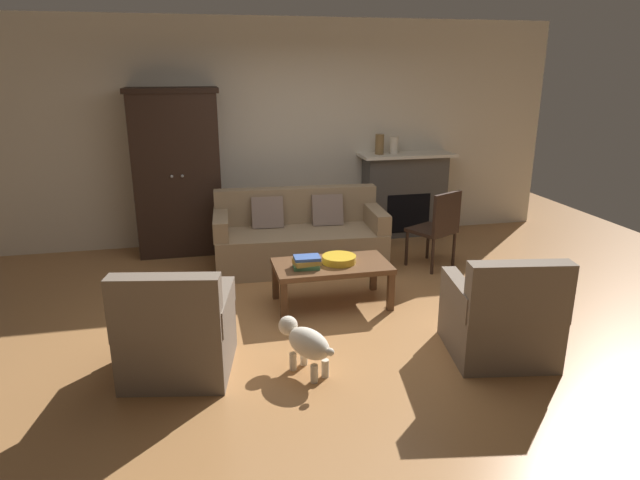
{
  "coord_description": "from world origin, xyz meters",
  "views": [
    {
      "loc": [
        -1.2,
        -4.61,
        2.22
      ],
      "look_at": [
        -0.01,
        0.58,
        0.55
      ],
      "focal_mm": 31.15,
      "sensor_mm": 36.0,
      "label": 1
    }
  ],
  "objects_px": {
    "armoire": "(177,172)",
    "dog": "(306,342)",
    "fruit_bowl": "(339,259)",
    "mantel_vase_cream": "(394,145)",
    "side_chair_wooden": "(438,225)",
    "fireplace": "(404,194)",
    "mantel_vase_bronze": "(380,144)",
    "couch": "(299,239)",
    "armchair_near_left": "(177,335)",
    "armchair_near_right": "(501,319)",
    "book_stack": "(307,262)",
    "coffee_table": "(332,269)"
  },
  "relations": [
    {
      "from": "coffee_table",
      "to": "side_chair_wooden",
      "type": "distance_m",
      "value": 1.59
    },
    {
      "from": "fireplace",
      "to": "mantel_vase_bronze",
      "type": "height_order",
      "value": "mantel_vase_bronze"
    },
    {
      "from": "dog",
      "to": "mantel_vase_bronze",
      "type": "bearing_deg",
      "value": 63.06
    },
    {
      "from": "fruit_bowl",
      "to": "book_stack",
      "type": "xyz_separation_m",
      "value": [
        -0.33,
        -0.07,
        0.02
      ]
    },
    {
      "from": "coffee_table",
      "to": "mantel_vase_cream",
      "type": "height_order",
      "value": "mantel_vase_cream"
    },
    {
      "from": "fruit_bowl",
      "to": "mantel_vase_cream",
      "type": "height_order",
      "value": "mantel_vase_cream"
    },
    {
      "from": "armchair_near_left",
      "to": "side_chair_wooden",
      "type": "bearing_deg",
      "value": 30.85
    },
    {
      "from": "fireplace",
      "to": "couch",
      "type": "distance_m",
      "value": 1.87
    },
    {
      "from": "couch",
      "to": "side_chair_wooden",
      "type": "height_order",
      "value": "side_chair_wooden"
    },
    {
      "from": "fireplace",
      "to": "mantel_vase_cream",
      "type": "xyz_separation_m",
      "value": [
        -0.18,
        -0.02,
        0.66
      ]
    },
    {
      "from": "armoire",
      "to": "dog",
      "type": "height_order",
      "value": "armoire"
    },
    {
      "from": "armchair_near_left",
      "to": "coffee_table",
      "type": "bearing_deg",
      "value": 34.37
    },
    {
      "from": "coffee_table",
      "to": "armchair_near_left",
      "type": "bearing_deg",
      "value": -145.63
    },
    {
      "from": "fireplace",
      "to": "armchair_near_left",
      "type": "bearing_deg",
      "value": -134.11
    },
    {
      "from": "couch",
      "to": "fruit_bowl",
      "type": "relative_size",
      "value": 6.03
    },
    {
      "from": "coffee_table",
      "to": "armchair_near_left",
      "type": "xyz_separation_m",
      "value": [
        -1.43,
        -0.98,
        -0.05
      ]
    },
    {
      "from": "side_chair_wooden",
      "to": "armchair_near_right",
      "type": "bearing_deg",
      "value": -100.02
    },
    {
      "from": "armchair_near_right",
      "to": "book_stack",
      "type": "bearing_deg",
      "value": 137.43
    },
    {
      "from": "mantel_vase_cream",
      "to": "book_stack",
      "type": "bearing_deg",
      "value": -127.16
    },
    {
      "from": "fireplace",
      "to": "fruit_bowl",
      "type": "height_order",
      "value": "fireplace"
    },
    {
      "from": "armoire",
      "to": "fruit_bowl",
      "type": "bearing_deg",
      "value": -53.06
    },
    {
      "from": "mantel_vase_cream",
      "to": "dog",
      "type": "distance_m",
      "value": 3.84
    },
    {
      "from": "fireplace",
      "to": "couch",
      "type": "bearing_deg",
      "value": -150.88
    },
    {
      "from": "couch",
      "to": "fruit_bowl",
      "type": "height_order",
      "value": "couch"
    },
    {
      "from": "dog",
      "to": "armchair_near_right",
      "type": "bearing_deg",
      "value": -3.7
    },
    {
      "from": "book_stack",
      "to": "side_chair_wooden",
      "type": "bearing_deg",
      "value": 25.18
    },
    {
      "from": "fruit_bowl",
      "to": "dog",
      "type": "height_order",
      "value": "fruit_bowl"
    },
    {
      "from": "book_stack",
      "to": "armchair_near_left",
      "type": "relative_size",
      "value": 0.29
    },
    {
      "from": "couch",
      "to": "book_stack",
      "type": "distance_m",
      "value": 1.26
    },
    {
      "from": "mantel_vase_bronze",
      "to": "side_chair_wooden",
      "type": "bearing_deg",
      "value": -78.85
    },
    {
      "from": "book_stack",
      "to": "armchair_near_left",
      "type": "bearing_deg",
      "value": -142.07
    },
    {
      "from": "mantel_vase_cream",
      "to": "side_chair_wooden",
      "type": "bearing_deg",
      "value": -87.3
    },
    {
      "from": "fruit_bowl",
      "to": "armchair_near_right",
      "type": "relative_size",
      "value": 0.37
    },
    {
      "from": "mantel_vase_cream",
      "to": "armchair_near_right",
      "type": "height_order",
      "value": "mantel_vase_cream"
    },
    {
      "from": "mantel_vase_cream",
      "to": "armchair_near_right",
      "type": "distance_m",
      "value": 3.46
    },
    {
      "from": "couch",
      "to": "book_stack",
      "type": "xyz_separation_m",
      "value": [
        -0.17,
        -1.23,
        0.16
      ]
    },
    {
      "from": "armoire",
      "to": "armchair_near_left",
      "type": "bearing_deg",
      "value": -90.08
    },
    {
      "from": "coffee_table",
      "to": "book_stack",
      "type": "relative_size",
      "value": 4.19
    },
    {
      "from": "coffee_table",
      "to": "armchair_near_left",
      "type": "relative_size",
      "value": 1.22
    },
    {
      "from": "fireplace",
      "to": "armchair_near_right",
      "type": "height_order",
      "value": "fireplace"
    },
    {
      "from": "fireplace",
      "to": "armoire",
      "type": "distance_m",
      "value": 2.98
    },
    {
      "from": "book_stack",
      "to": "dog",
      "type": "xyz_separation_m",
      "value": [
        -0.23,
        -1.11,
        -0.23
      ]
    },
    {
      "from": "armoire",
      "to": "couch",
      "type": "distance_m",
      "value": 1.71
    },
    {
      "from": "book_stack",
      "to": "armoire",
      "type": "bearing_deg",
      "value": 119.47
    },
    {
      "from": "armchair_near_left",
      "to": "dog",
      "type": "distance_m",
      "value": 0.96
    },
    {
      "from": "armoire",
      "to": "mantel_vase_bronze",
      "type": "height_order",
      "value": "armoire"
    },
    {
      "from": "book_stack",
      "to": "mantel_vase_bronze",
      "type": "bearing_deg",
      "value": 56.43
    },
    {
      "from": "couch",
      "to": "armoire",
      "type": "bearing_deg",
      "value": 148.18
    },
    {
      "from": "coffee_table",
      "to": "dog",
      "type": "bearing_deg",
      "value": -112.73
    },
    {
      "from": "armoire",
      "to": "armchair_near_right",
      "type": "height_order",
      "value": "armoire"
    }
  ]
}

